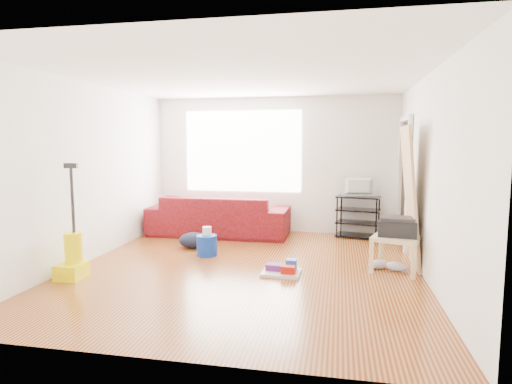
% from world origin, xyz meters
% --- Properties ---
extents(room, '(4.51, 5.01, 2.51)m').
position_xyz_m(room, '(0.07, 0.15, 1.25)').
color(room, '#63200C').
rests_on(room, ground).
extents(sofa, '(2.49, 0.97, 0.73)m').
position_xyz_m(sofa, '(-0.92, 1.95, 0.00)').
color(sofa, '#460803').
rests_on(sofa, ground).
extents(tv_stand, '(0.80, 0.56, 0.73)m').
position_xyz_m(tv_stand, '(1.54, 2.22, 0.37)').
color(tv_stand, black).
rests_on(tv_stand, ground).
extents(tv, '(0.60, 0.08, 0.35)m').
position_xyz_m(tv, '(1.54, 2.22, 0.90)').
color(tv, black).
rests_on(tv, tv_stand).
extents(side_table, '(0.72, 0.72, 0.46)m').
position_xyz_m(side_table, '(1.95, 0.25, 0.39)').
color(side_table, '#E3CA7F').
rests_on(side_table, ground).
extents(printer, '(0.51, 0.42, 0.25)m').
position_xyz_m(printer, '(1.95, 0.25, 0.58)').
color(printer, black).
rests_on(printer, side_table).
extents(bucket, '(0.35, 0.35, 0.30)m').
position_xyz_m(bucket, '(-0.70, 0.52, 0.00)').
color(bucket, '#0C30A1').
rests_on(bucket, ground).
extents(toilet_paper, '(0.13, 0.13, 0.12)m').
position_xyz_m(toilet_paper, '(-0.71, 0.56, 0.21)').
color(toilet_paper, silver).
rests_on(toilet_paper, bucket).
extents(cleaning_tray, '(0.49, 0.40, 0.17)m').
position_xyz_m(cleaning_tray, '(0.52, -0.17, 0.05)').
color(cleaning_tray, beige).
rests_on(cleaning_tray, ground).
extents(backpack, '(0.53, 0.47, 0.25)m').
position_xyz_m(backpack, '(-1.05, 0.92, 0.00)').
color(backpack, black).
rests_on(backpack, ground).
extents(sneakers, '(0.54, 0.28, 0.12)m').
position_xyz_m(sneakers, '(1.85, 0.27, 0.06)').
color(sneakers, silver).
rests_on(sneakers, ground).
extents(vacuum, '(0.30, 0.35, 1.41)m').
position_xyz_m(vacuum, '(-2.00, -0.82, 0.26)').
color(vacuum, '#F7E600').
rests_on(vacuum, ground).
extents(door_panel, '(0.23, 0.75, 1.88)m').
position_xyz_m(door_panel, '(2.13, 0.49, 0.00)').
color(door_panel, '#B0764E').
rests_on(door_panel, ground).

